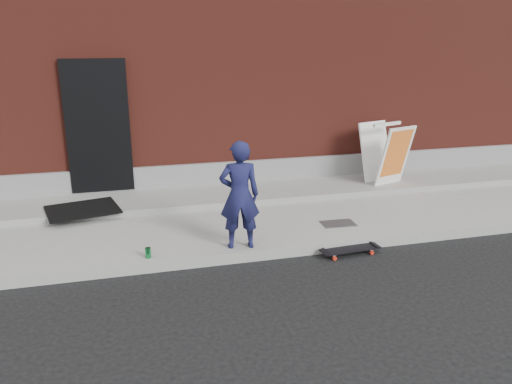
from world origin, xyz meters
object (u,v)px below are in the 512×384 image
object	(u,v)px
skateboard	(350,250)
soda_can	(148,253)
pizza_sign	(386,153)
child	(239,195)

from	to	relation	value
skateboard	soda_can	xyz separation A→B (m)	(-2.68, 0.27, 0.14)
skateboard	pizza_sign	bearing A→B (deg)	53.09
child	soda_can	size ratio (longest dim) A/B	10.68
pizza_sign	soda_can	world-z (taller)	pizza_sign
child	soda_can	xyz separation A→B (m)	(-1.21, -0.05, -0.66)
pizza_sign	soda_can	xyz separation A→B (m)	(-4.46, -2.10, -0.59)
pizza_sign	soda_can	size ratio (longest dim) A/B	8.28
child	pizza_sign	bearing A→B (deg)	-141.13
pizza_sign	soda_can	bearing A→B (deg)	-154.81
child	soda_can	bearing A→B (deg)	9.04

